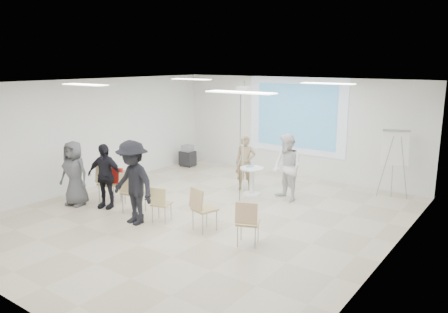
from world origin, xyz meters
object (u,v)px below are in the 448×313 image
Objects in this scene: chair_left_mid at (121,182)px; chair_center at (160,202)px; player_left at (245,159)px; pedestal_table at (252,179)px; flipchart_easel at (395,148)px; chair_right_far at (247,220)px; av_cart at (188,156)px; audience_left at (104,171)px; audience_outer at (74,169)px; audience_mid at (133,177)px; chair_far_left at (107,181)px; player_right at (287,164)px; chair_right_inner at (201,206)px; laptop at (134,191)px; chair_left_inner at (131,190)px.

chair_left_mid reaches higher than chair_center.
player_left reaches higher than chair_left_mid.
chair_center is at bearing -100.39° from pedestal_table.
player_left is at bearing -177.63° from flipchart_easel.
chair_left_mid is 0.98× the size of chair_right_far.
flipchart_easel is 2.48× the size of av_cart.
audience_outer is at bearing -176.47° from audience_left.
av_cart is at bearing 92.57° from chair_left_mid.
pedestal_table is at bearing 78.98° from audience_mid.
chair_far_left is 1.20× the size of chair_center.
chair_center is (-0.12, -3.19, -0.38)m from player_left.
player_right reaches higher than chair_far_left.
chair_right_inner is 2.60× the size of laptop.
av_cart is (-4.44, 1.33, -0.61)m from player_right.
pedestal_table is 0.85× the size of chair_right_far.
chair_right_far is (3.16, 0.04, -0.05)m from chair_left_inner.
laptop is at bearing -10.87° from chair_far_left.
player_left is at bearing 41.10° from chair_left_mid.
player_right is 1.05× the size of audience_left.
chair_left_inner is 1.99m from chair_right_inner.
chair_right_inner reaches higher than chair_left_mid.
audience_outer is at bearing 162.62° from chair_right_far.
flipchart_easel reaches higher than chair_right_inner.
player_right is at bearing -137.49° from laptop.
pedestal_table is at bearing -125.84° from laptop.
player_right reaches higher than audience_outer.
audience_left reaches higher than pedestal_table.
chair_right_inner reaches higher than chair_right_far.
audience_left reaches higher than chair_left_inner.
laptop is 0.20× the size of flipchart_easel.
chair_far_left is 1.08× the size of chair_right_far.
chair_far_left reaches higher than pedestal_table.
chair_right_far is 0.43× the size of audience_mid.
player_right is at bearing 43.63° from chair_left_inner.
chair_left_mid is at bearing 40.28° from chair_far_left.
chair_right_inner is 1.17m from chair_right_far.
player_left is 1.77× the size of chair_far_left.
pedestal_table is at bearing 32.24° from chair_left_mid.
chair_far_left is 1.35× the size of av_cart.
audience_left reaches higher than chair_center.
pedestal_table is 2.80m from chair_right_inner.
av_cart is at bearing 157.07° from pedestal_table.
audience_outer is at bearing -141.67° from chair_far_left.
audience_mid reaches higher than chair_left_mid.
pedestal_table is at bearing 55.21° from chair_left_inner.
chair_center reaches higher than pedestal_table.
chair_right_far reaches higher than pedestal_table.
pedestal_table is 0.87× the size of chair_left_mid.
chair_far_left is 1.05m from laptop.
av_cart reaches higher than laptop.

